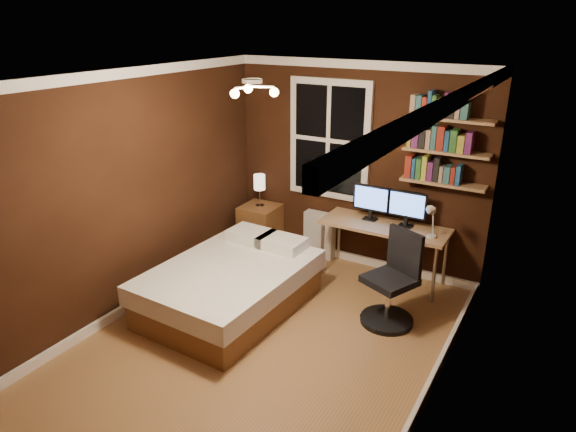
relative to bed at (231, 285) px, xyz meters
The scene contains 23 objects.
floor 0.80m from the bed, 29.70° to the right, with size 4.20×4.20×0.00m, color brown.
wall_back 2.09m from the bed, 69.37° to the left, with size 3.20×0.04×2.50m, color black.
wall_left 1.42m from the bed, 158.64° to the right, with size 0.04×4.20×2.50m, color black.
wall_right 2.48m from the bed, ahead, with size 0.04×4.20×2.50m, color black.
ceiling 2.36m from the bed, 29.70° to the right, with size 3.20×4.20×0.02m, color white.
window 2.15m from the bed, 79.93° to the left, with size 1.06×0.06×1.46m, color white.
door 3.05m from the bed, 40.61° to the right, with size 0.03×0.82×2.05m, color black, non-canonical shape.
ceiling_fixture 2.28m from the bed, 35.90° to the right, with size 0.44×0.44×0.18m, color beige, non-canonical shape.
bookshelf_lower 2.56m from the bed, 42.91° to the left, with size 0.92×0.22×0.03m, color tan.
books_row_lower 2.61m from the bed, 42.91° to the left, with size 0.60×0.16×0.23m, color maroon, non-canonical shape.
bookshelf_middle 2.71m from the bed, 42.91° to the left, with size 0.92×0.22×0.03m, color tan.
books_row_middle 2.78m from the bed, 42.91° to the left, with size 0.60×0.16×0.23m, color navy, non-canonical shape.
bookshelf_upper 2.90m from the bed, 42.91° to the left, with size 0.92×0.22×0.03m, color tan.
books_row_upper 2.98m from the bed, 42.91° to the left, with size 0.60×0.16×0.23m, color #2A622A, non-canonical shape.
bed is the anchor object (origin of this frame).
nightstand 1.59m from the bed, 111.80° to the left, with size 0.47×0.47×0.59m, color brown.
bedside_lamp 1.68m from the bed, 111.80° to the left, with size 0.15×0.15×0.43m, color beige, non-canonical shape.
radiator 1.64m from the bed, 81.66° to the left, with size 0.40×0.14×0.61m, color silver.
desk 1.88m from the bed, 50.89° to the left, with size 1.47×0.55×0.70m.
monitor_left 1.90m from the bed, 57.61° to the left, with size 0.45×0.12×0.43m, color black, non-canonical shape.
monitor_right 2.15m from the bed, 47.33° to the left, with size 0.45×0.12×0.43m, color black, non-canonical shape.
desk_lamp 2.24m from the bed, 36.21° to the left, with size 0.14×0.32×0.44m, color silver, non-canonical shape.
office_chair 1.69m from the bed, 21.13° to the left, with size 0.58×0.58×0.98m.
Camera 1 is at (2.31, -3.51, 2.95)m, focal length 32.00 mm.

